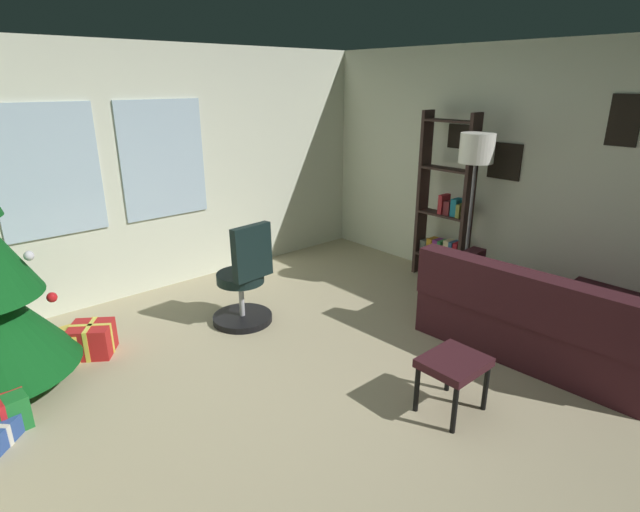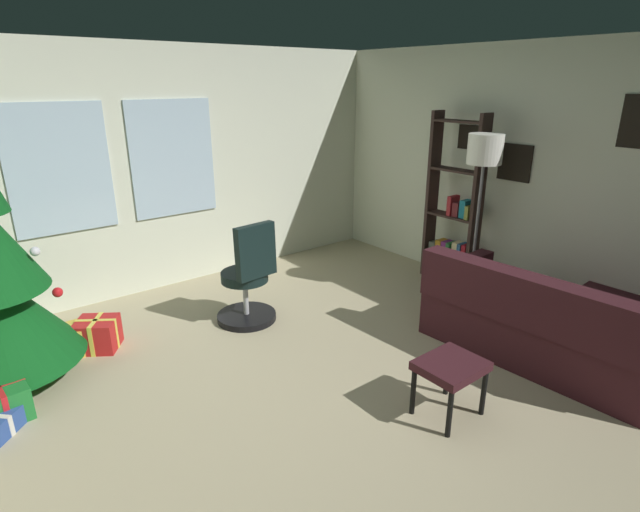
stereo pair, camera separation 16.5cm
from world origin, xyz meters
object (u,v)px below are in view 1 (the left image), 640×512
office_chair (244,286)px  floor_lamp (475,163)px  couch (560,318)px  gift_box_red (92,339)px  bookshelf (445,209)px  footstool (454,367)px  gift_box_gold (83,341)px

office_chair → floor_lamp: bearing=-27.3°
couch → gift_box_red: bearing=140.5°
bookshelf → couch: bearing=-108.8°
bookshelf → footstool: bearing=-142.4°
floor_lamp → couch: bearing=-101.8°
couch → gift_box_gold: couch is taller
couch → floor_lamp: 1.61m
floor_lamp → gift_box_red: bearing=156.8°
couch → gift_box_gold: size_ratio=5.92×
gift_box_gold → footstool: bearing=-56.0°
gift_box_red → floor_lamp: size_ratio=0.25×
couch → gift_box_red: size_ratio=4.36×
couch → floor_lamp: floor_lamp is taller
bookshelf → floor_lamp: 0.86m
bookshelf → floor_lamp: size_ratio=1.10×
gift_box_red → footstool: bearing=-56.4°
footstool → office_chair: 2.08m
couch → office_chair: (-1.77, 2.13, 0.11)m
footstool → gift_box_red: size_ratio=0.99×
couch → gift_box_gold: (-3.11, 2.56, -0.15)m
office_chair → bookshelf: bearing=-12.6°
gift_box_red → floor_lamp: bearing=-23.2°
gift_box_red → floor_lamp: (3.28, -1.41, 1.29)m
gift_box_red → gift_box_gold: 0.08m
office_chair → floor_lamp: 2.48m
couch → office_chair: size_ratio=1.91×
gift_box_red → office_chair: bearing=-16.3°
footstool → floor_lamp: 2.23m
gift_box_gold → office_chair: office_chair is taller
office_chair → gift_box_gold: bearing=162.2°
gift_box_gold → floor_lamp: floor_lamp is taller
gift_box_gold → office_chair: 1.43m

